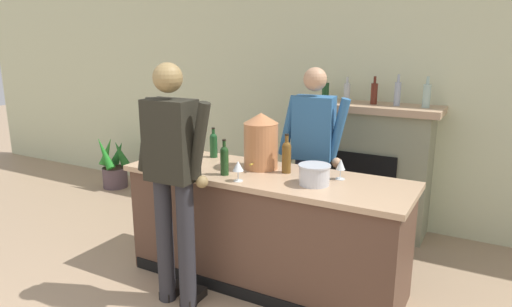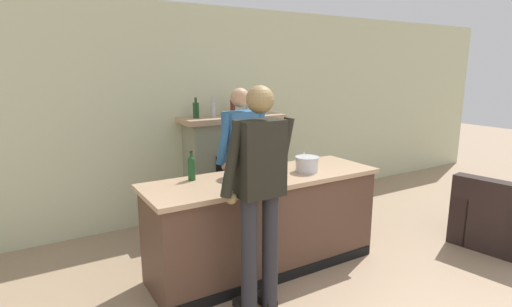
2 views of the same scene
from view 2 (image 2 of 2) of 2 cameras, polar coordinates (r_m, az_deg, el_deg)
wall_back_panel at (r=5.29m, az=-9.49°, el=5.54°), size 12.00×0.07×2.75m
bar_counter at (r=3.98m, az=1.22°, el=-9.80°), size 2.34×0.75×0.95m
fireplace_stone at (r=5.37m, az=-3.45°, el=-1.64°), size 1.38×0.52×1.66m
armchair_black at (r=5.33m, az=31.21°, el=-8.29°), size 1.02×0.90×0.80m
person_customer at (r=3.09m, az=0.51°, el=-5.52°), size 0.66×0.31×1.84m
person_bartender at (r=4.47m, az=-2.19°, el=-0.70°), size 0.65×0.34×1.76m
copper_dispenser at (r=3.83m, az=-1.06°, el=0.35°), size 0.29×0.32×0.46m
ice_bucket_steel at (r=4.01m, az=7.30°, el=-1.52°), size 0.24×0.24×0.15m
wine_bottle_burgundy_dark at (r=3.72m, az=-9.20°, el=-1.92°), size 0.07×0.07×0.27m
wine_bottle_chardonnay_pale at (r=3.96m, az=2.13°, el=-0.64°), size 0.07×0.07×0.32m
wine_bottle_cabernet_heavy at (r=3.51m, az=-0.73°, el=-2.49°), size 0.07×0.07×0.29m
wine_glass_back_row at (r=3.54m, az=2.53°, el=-2.66°), size 0.08×0.08×0.16m
wine_glass_mid_counter at (r=4.24m, az=6.82°, el=-0.27°), size 0.07×0.07×0.16m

